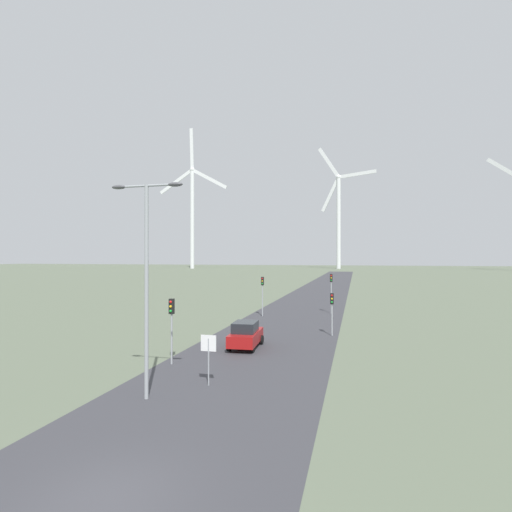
% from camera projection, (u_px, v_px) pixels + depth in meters
% --- Properties ---
extents(ground_plane, '(600.00, 600.00, 0.00)m').
position_uv_depth(ground_plane, '(107.00, 498.00, 10.51)').
color(ground_plane, '#5B6651').
extents(road_surface, '(10.00, 240.00, 0.01)m').
position_uv_depth(road_surface, '(310.00, 301.00, 57.05)').
color(road_surface, '#38383D').
rests_on(road_surface, ground).
extents(streetlamp, '(3.51, 0.32, 9.67)m').
position_uv_depth(streetlamp, '(147.00, 263.00, 17.91)').
color(streetlamp, '#93999E').
rests_on(streetlamp, ground).
extents(stop_sign_near, '(0.81, 0.07, 2.51)m').
position_uv_depth(stop_sign_near, '(209.00, 350.00, 19.74)').
color(stop_sign_near, '#93999E').
rests_on(stop_sign_near, ground).
extents(traffic_light_post_near_left, '(0.28, 0.33, 3.89)m').
position_uv_depth(traffic_light_post_near_left, '(172.00, 316.00, 23.67)').
color(traffic_light_post_near_left, '#93999E').
rests_on(traffic_light_post_near_left, ground).
extents(traffic_light_post_near_right, '(0.28, 0.34, 3.45)m').
position_uv_depth(traffic_light_post_near_right, '(332.00, 304.00, 32.20)').
color(traffic_light_post_near_right, '#93999E').
rests_on(traffic_light_post_near_right, ground).
extents(traffic_light_post_mid_left, '(0.28, 0.33, 4.23)m').
position_uv_depth(traffic_light_post_mid_left, '(262.00, 287.00, 42.87)').
color(traffic_light_post_mid_left, '#93999E').
rests_on(traffic_light_post_mid_left, ground).
extents(traffic_light_post_mid_right, '(0.28, 0.33, 4.46)m').
position_uv_depth(traffic_light_post_mid_right, '(331.00, 285.00, 44.90)').
color(traffic_light_post_mid_right, '#93999E').
rests_on(traffic_light_post_mid_right, ground).
extents(car_approaching, '(2.03, 4.20, 1.83)m').
position_uv_depth(car_approaching, '(246.00, 335.00, 27.97)').
color(car_approaching, maroon).
rests_on(car_approaching, ground).
extents(wind_turbine_far_left, '(40.44, 2.60, 77.31)m').
position_uv_depth(wind_turbine_far_left, '(192.00, 208.00, 219.39)').
color(wind_turbine_far_left, silver).
rests_on(wind_turbine_far_left, ground).
extents(wind_turbine_left, '(30.94, 9.55, 67.23)m').
position_uv_depth(wind_turbine_left, '(339.00, 213.00, 216.49)').
color(wind_turbine_left, silver).
rests_on(wind_turbine_left, ground).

